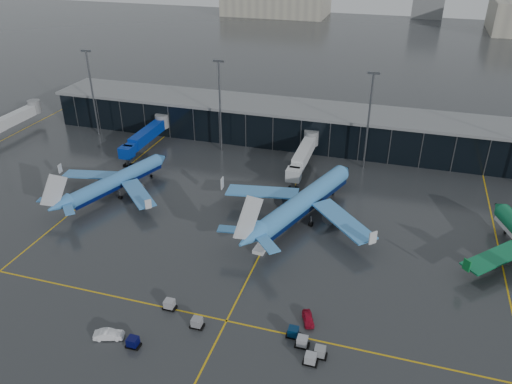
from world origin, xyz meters
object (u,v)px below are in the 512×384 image
(baggage_carts, at_px, (245,336))
(service_van_white, at_px, (109,335))
(airliner_arkefly, at_px, (116,172))
(service_van_red, at_px, (308,318))
(mobile_airstair, at_px, (260,247))
(airliner_klm_near, at_px, (305,190))

(baggage_carts, height_order, service_van_white, baggage_carts)
(airliner_arkefly, xyz_separation_m, service_van_red, (52.26, -29.78, -4.89))
(baggage_carts, bearing_deg, service_van_red, 38.13)
(baggage_carts, relative_size, service_van_white, 6.44)
(baggage_carts, distance_m, service_van_white, 21.20)
(mobile_airstair, bearing_deg, airliner_arkefly, 167.78)
(airliner_klm_near, bearing_deg, mobile_airstair, -90.71)
(airliner_arkefly, height_order, baggage_carts, airliner_arkefly)
(airliner_arkefly, relative_size, mobile_airstair, 10.53)
(airliner_klm_near, height_order, baggage_carts, airliner_klm_near)
(airliner_klm_near, relative_size, mobile_airstair, 12.82)
(mobile_airstair, distance_m, service_van_white, 33.55)
(service_van_white, bearing_deg, airliner_klm_near, -44.79)
(service_van_red, height_order, service_van_white, service_van_white)
(airliner_arkefly, distance_m, service_van_white, 48.64)
(airliner_klm_near, relative_size, baggage_carts, 1.48)
(service_van_red, xyz_separation_m, service_van_white, (-29.01, -12.67, 0.08))
(mobile_airstair, bearing_deg, airliner_klm_near, 75.40)
(baggage_carts, bearing_deg, airliner_klm_near, 88.24)
(airliner_klm_near, distance_m, service_van_red, 33.20)
(airliner_klm_near, distance_m, baggage_carts, 39.03)
(airliner_arkefly, relative_size, baggage_carts, 1.21)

